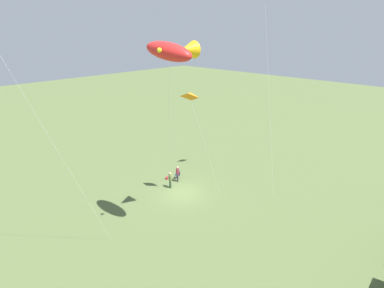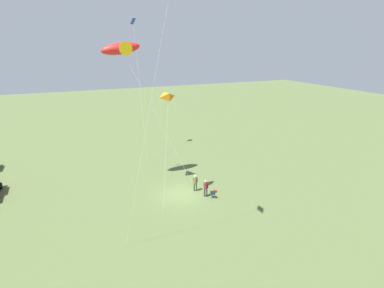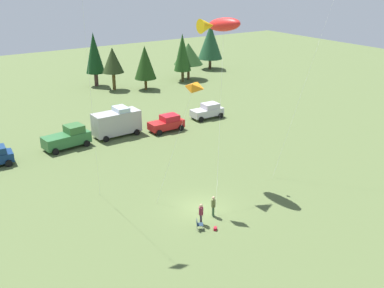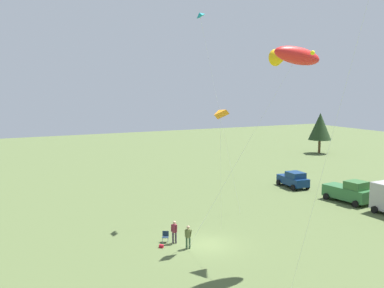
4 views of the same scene
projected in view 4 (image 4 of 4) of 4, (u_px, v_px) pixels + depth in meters
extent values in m
plane|color=#526236|center=(206.00, 245.00, 33.74)|extent=(160.00, 160.00, 0.00)
cylinder|color=#345335|center=(190.00, 243.00, 32.88)|extent=(0.14, 0.14, 0.85)
cylinder|color=#345335|center=(187.00, 243.00, 32.87)|extent=(0.14, 0.14, 0.85)
cylinder|color=#5E6838|center=(188.00, 233.00, 32.78)|extent=(0.45, 0.45, 0.62)
sphere|color=tan|center=(188.00, 227.00, 32.72)|extent=(0.24, 0.24, 0.24)
cylinder|color=#5E6838|center=(191.00, 233.00, 32.73)|extent=(0.15, 0.20, 0.56)
cylinder|color=#5E6838|center=(185.00, 233.00, 32.71)|extent=(0.12, 0.13, 0.55)
cube|color=#1B2E42|center=(165.00, 237.00, 34.18)|extent=(0.65, 0.65, 0.04)
cube|color=#1B2E42|center=(166.00, 233.00, 34.37)|extent=(0.27, 0.44, 0.40)
cylinder|color=#A5A8AD|center=(168.00, 241.00, 33.98)|extent=(0.03, 0.03, 0.42)
cylinder|color=#A5A8AD|center=(162.00, 241.00, 34.01)|extent=(0.03, 0.03, 0.42)
cylinder|color=#A5A8AD|center=(168.00, 239.00, 34.40)|extent=(0.03, 0.03, 0.42)
cylinder|color=#A5A8AD|center=(163.00, 239.00, 34.42)|extent=(0.03, 0.03, 0.42)
cylinder|color=#392E3C|center=(176.00, 238.00, 33.96)|extent=(0.14, 0.14, 0.85)
cylinder|color=#392E3C|center=(173.00, 238.00, 34.02)|extent=(0.14, 0.14, 0.85)
cylinder|color=maroon|center=(174.00, 228.00, 33.90)|extent=(0.48, 0.48, 0.62)
sphere|color=tan|center=(174.00, 222.00, 33.84)|extent=(0.24, 0.24, 0.24)
cylinder|color=maroon|center=(177.00, 228.00, 33.78)|extent=(0.14, 0.14, 0.55)
cylinder|color=maroon|center=(172.00, 228.00, 33.89)|extent=(0.14, 0.14, 0.55)
cube|color=#AA1725|center=(161.00, 246.00, 33.10)|extent=(0.38, 0.38, 0.22)
cube|color=navy|center=(293.00, 180.00, 52.68)|extent=(4.32, 2.09, 0.90)
cube|color=navy|center=(296.00, 175.00, 52.11)|extent=(2.11, 1.79, 0.65)
cylinder|color=black|center=(308.00, 186.00, 51.71)|extent=(0.69, 0.27, 0.68)
cylinder|color=black|center=(293.00, 188.00, 50.98)|extent=(0.69, 0.27, 0.68)
cylinder|color=black|center=(292.00, 181.00, 54.49)|extent=(0.69, 0.27, 0.68)
cylinder|color=black|center=(278.00, 182.00, 53.76)|extent=(0.69, 0.27, 0.68)
cube|color=#2E6836|center=(347.00, 193.00, 45.96)|extent=(5.21, 2.59, 1.20)
cube|color=#31642F|center=(356.00, 185.00, 45.00)|extent=(2.01, 2.04, 0.80)
cylinder|color=black|center=(369.00, 201.00, 45.13)|extent=(0.70, 0.30, 0.68)
cylinder|color=black|center=(355.00, 204.00, 43.95)|extent=(0.70, 0.30, 0.68)
cylinder|color=black|center=(340.00, 194.00, 48.12)|extent=(0.70, 0.30, 0.68)
cylinder|color=black|center=(326.00, 196.00, 46.94)|extent=(0.70, 0.30, 0.68)
cylinder|color=black|center=(374.00, 210.00, 41.94)|extent=(0.69, 0.24, 0.68)
cylinder|color=brown|center=(319.00, 147.00, 78.81)|extent=(0.43, 0.43, 2.41)
cone|color=#20361B|center=(320.00, 126.00, 78.35)|extent=(3.95, 3.95, 4.72)
ellipsoid|color=red|center=(297.00, 56.00, 29.26)|extent=(1.56, 3.97, 1.60)
cone|color=yellow|center=(281.00, 57.00, 30.77)|extent=(1.32, 1.18, 1.18)
sphere|color=yellow|center=(313.00, 53.00, 28.47)|extent=(0.29, 0.29, 0.29)
cylinder|color=silver|center=(239.00, 158.00, 31.00)|extent=(4.72, 5.76, 13.81)
cylinder|color=#4C3823|center=(187.00, 249.00, 32.74)|extent=(0.04, 0.04, 0.01)
pyramid|color=teal|center=(199.00, 15.00, 39.28)|extent=(1.21, 1.03, 0.61)
cylinder|color=silver|center=(221.00, 118.00, 40.62)|extent=(1.44, 3.58, 17.86)
cylinder|color=#4C3823|center=(240.00, 213.00, 41.92)|extent=(0.04, 0.04, 0.01)
cylinder|color=silver|center=(327.00, 154.00, 22.64)|extent=(5.67, 0.53, 16.93)
pyramid|color=orange|center=(219.00, 113.00, 33.04)|extent=(1.27, 1.51, 0.86)
cylinder|color=silver|center=(221.00, 176.00, 35.07)|extent=(2.56, 1.64, 9.71)
cylinder|color=#4C3823|center=(221.00, 230.00, 37.19)|extent=(0.04, 0.04, 0.01)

